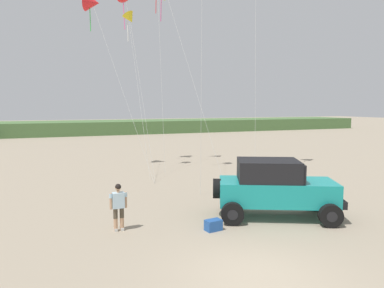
{
  "coord_description": "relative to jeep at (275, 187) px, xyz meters",
  "views": [
    {
      "loc": [
        -4.78,
        -7.48,
        4.33
      ],
      "look_at": [
        0.3,
        5.25,
        2.86
      ],
      "focal_mm": 33.35,
      "sensor_mm": 36.0,
      "label": 1
    }
  ],
  "objects": [
    {
      "name": "person_watching",
      "position": [
        -5.92,
        0.73,
        -0.26
      ],
      "size": [
        0.62,
        0.3,
        1.67
      ],
      "color": "tan",
      "rests_on": "ground_plane"
    },
    {
      "name": "cooler_box",
      "position": [
        -2.85,
        -0.46,
        -1.01
      ],
      "size": [
        0.61,
        0.44,
        0.38
      ],
      "primitive_type": "cube",
      "rotation": [
        0.0,
        0.0,
        0.15
      ],
      "color": "#23519E",
      "rests_on": "ground_plane"
    },
    {
      "name": "jeep",
      "position": [
        0.0,
        0.0,
        0.0
      ],
      "size": [
        5.0,
        4.0,
        2.26
      ],
      "color": "teal",
      "rests_on": "ground_plane"
    },
    {
      "name": "ground_plane",
      "position": [
        -3.23,
        -3.9,
        -1.2
      ],
      "size": [
        220.0,
        220.0,
        0.0
      ],
      "primitive_type": "plane",
      "color": "gray"
    },
    {
      "name": "kite_red_delta",
      "position": [
        -5.15,
        13.2,
        9.77
      ],
      "size": [
        3.19,
        6.53,
        11.7
      ],
      "color": "red",
      "rests_on": "ground_plane"
    },
    {
      "name": "kite_black_sled",
      "position": [
        -2.95,
        12.1,
        8.73
      ],
      "size": [
        1.21,
        4.81,
        10.39
      ],
      "color": "yellow",
      "rests_on": "ground_plane"
    },
    {
      "name": "dune_ridge",
      "position": [
        1.45,
        46.13,
        -0.22
      ],
      "size": [
        90.0,
        9.37,
        1.96
      ],
      "primitive_type": "cube",
      "color": "#4C703D",
      "rests_on": "ground_plane"
    }
  ]
}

